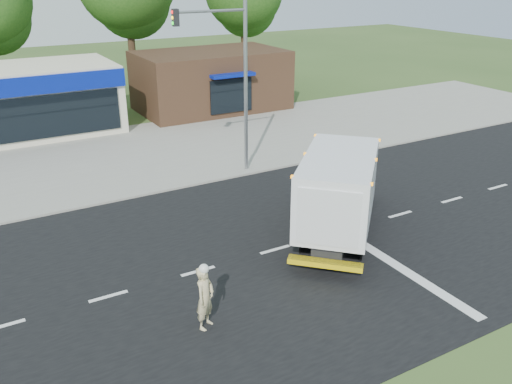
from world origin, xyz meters
TOP-DOWN VIEW (x-y plane):
  - ground at (0.00, 0.00)m, footprint 120.00×120.00m
  - road_asphalt at (0.00, 0.00)m, footprint 60.00×14.00m
  - sidewalk at (0.00, 8.20)m, footprint 60.00×2.40m
  - parking_apron at (0.00, 14.00)m, footprint 60.00×9.00m
  - lane_markings at (1.35, -1.35)m, footprint 55.20×7.00m
  - ems_box_truck at (2.87, 0.11)m, footprint 6.87×6.94m
  - emergency_worker at (-4.01, -2.83)m, footprint 0.83×0.78m
  - brown_storefront at (7.00, 19.98)m, footprint 10.00×6.70m
  - traffic_signal_pole at (2.35, 7.60)m, footprint 3.51×0.25m

SIDE VIEW (x-z plane):
  - ground at x=0.00m, z-range 0.00..0.00m
  - road_asphalt at x=0.00m, z-range -0.01..0.01m
  - parking_apron at x=0.00m, z-range 0.00..0.02m
  - lane_markings at x=1.35m, z-range 0.01..0.02m
  - sidewalk at x=0.00m, z-range 0.00..0.12m
  - emergency_worker at x=-4.01m, z-range -0.02..1.98m
  - ems_box_truck at x=2.87m, z-range 0.25..3.57m
  - brown_storefront at x=7.00m, z-range 0.00..4.00m
  - traffic_signal_pole at x=2.35m, z-range 0.92..8.92m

